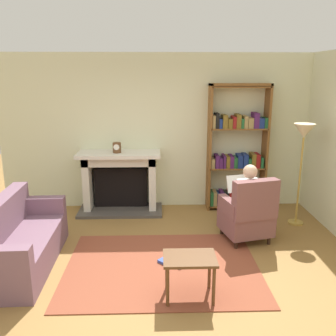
{
  "coord_description": "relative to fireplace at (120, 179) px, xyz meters",
  "views": [
    {
      "loc": [
        -0.05,
        -3.73,
        2.35
      ],
      "look_at": [
        0.1,
        1.2,
        1.05
      ],
      "focal_mm": 38.26,
      "sensor_mm": 36.0,
      "label": 1
    }
  ],
  "objects": [
    {
      "name": "side_table",
      "position": [
        0.98,
        -2.64,
        -0.16
      ],
      "size": [
        0.56,
        0.39,
        0.49
      ],
      "color": "brown",
      "rests_on": "ground"
    },
    {
      "name": "sofa_floral",
      "position": [
        -1.08,
        -1.9,
        -0.24
      ],
      "size": [
        0.76,
        1.72,
        0.85
      ],
      "rotation": [
        0.0,
        0.0,
        1.6
      ],
      "color": "#755466",
      "rests_on": "ground"
    },
    {
      "name": "floor_lamp",
      "position": [
        2.88,
        -0.7,
        0.81
      ],
      "size": [
        0.32,
        0.32,
        1.62
      ],
      "color": "#B7933F",
      "rests_on": "ground"
    },
    {
      "name": "scattered_books",
      "position": [
        0.84,
        -1.91,
        -0.53
      ],
      "size": [
        0.41,
        0.36,
        0.04
      ],
      "color": "#334CA5",
      "rests_on": "area_rug"
    },
    {
      "name": "armchair_reading",
      "position": [
        1.94,
        -1.31,
        -0.14
      ],
      "size": [
        0.77,
        0.76,
        0.97
      ],
      "rotation": [
        0.0,
        0.0,
        3.39
      ],
      "color": "#331E14",
      "rests_on": "ground"
    },
    {
      "name": "seated_reader",
      "position": [
        1.91,
        -1.2,
        0.06
      ],
      "size": [
        0.45,
        0.58,
        1.14
      ],
      "rotation": [
        0.0,
        0.0,
        3.39
      ],
      "color": "white",
      "rests_on": "ground"
    },
    {
      "name": "back_wall",
      "position": [
        0.7,
        0.25,
        0.78
      ],
      "size": [
        5.6,
        0.1,
        2.7
      ],
      "primitive_type": "cube",
      "color": "beige",
      "rests_on": "ground"
    },
    {
      "name": "area_rug",
      "position": [
        0.7,
        -2.0,
        -0.56
      ],
      "size": [
        2.4,
        1.8,
        0.01
      ],
      "primitive_type": "cube",
      "color": "brown",
      "rests_on": "ground"
    },
    {
      "name": "fireplace",
      "position": [
        0.0,
        0.0,
        0.0
      ],
      "size": [
        1.44,
        0.64,
        1.06
      ],
      "color": "#4C4742",
      "rests_on": "ground"
    },
    {
      "name": "mantel_clock",
      "position": [
        -0.03,
        -0.1,
        0.58
      ],
      "size": [
        0.14,
        0.14,
        0.17
      ],
      "color": "brown",
      "rests_on": "fireplace"
    },
    {
      "name": "ground",
      "position": [
        0.7,
        -2.3,
        -0.57
      ],
      "size": [
        14.0,
        14.0,
        0.0
      ],
      "primitive_type": "plane",
      "color": "olive"
    },
    {
      "name": "bookshelf",
      "position": [
        2.04,
        0.03,
        0.46
      ],
      "size": [
        1.02,
        0.32,
        2.2
      ],
      "color": "brown",
      "rests_on": "ground"
    }
  ]
}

